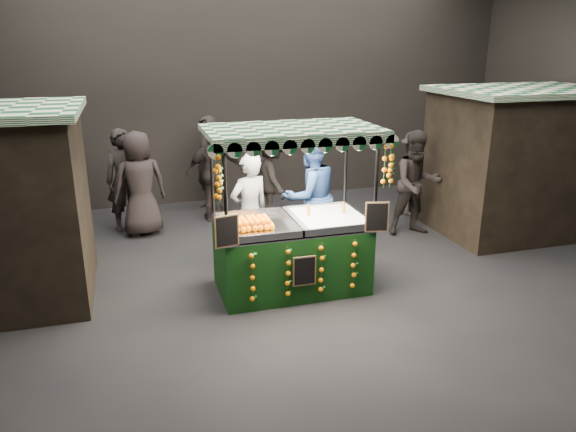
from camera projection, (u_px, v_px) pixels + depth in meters
name	position (u px, v px, depth m)	size (l,w,h in m)	color
ground	(315.00, 292.00, 7.71)	(12.00, 12.00, 0.00)	black
market_hall	(319.00, 41.00, 6.67)	(12.10, 10.10, 5.05)	black
neighbour_stall_right	(519.00, 161.00, 9.85)	(3.00, 2.20, 2.60)	black
juice_stall	(293.00, 242.00, 7.59)	(2.38, 1.40, 2.31)	black
vendor_grey	(250.00, 211.00, 8.31)	(0.76, 0.63, 1.80)	gray
vendor_blue	(310.00, 197.00, 8.72)	(1.13, 0.98, 2.01)	#294885
shopper_0	(125.00, 180.00, 9.97)	(0.76, 0.56, 1.89)	black
shopper_1	(416.00, 184.00, 9.74)	(0.97, 0.78, 1.88)	black
shopper_2	(215.00, 173.00, 10.50)	(1.12, 0.49, 1.89)	#2A2422
shopper_3	(414.00, 173.00, 10.86)	(1.23, 1.23, 1.71)	#2E2625
shopper_4	(140.00, 184.00, 9.71)	(1.03, 0.78, 1.89)	#2D2525
shopper_5	(477.00, 164.00, 11.21)	(1.02, 1.87, 1.92)	black
shopper_6	(208.00, 163.00, 11.20)	(0.72, 0.84, 1.93)	black
shopper_7	(272.00, 178.00, 10.63)	(0.70, 1.11, 1.65)	black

